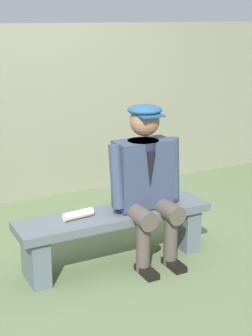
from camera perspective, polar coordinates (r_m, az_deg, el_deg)
name	(u,v)px	position (r m, az deg, el deg)	size (l,w,h in m)	color
ground_plane	(115,262)	(4.21, -1.24, -10.52)	(30.00, 30.00, 0.00)	#586B44
bench	(115,227)	(4.07, -1.27, -6.69)	(1.59, 0.38, 0.44)	#515A5F
seated_man	(146,178)	(4.00, 2.28, -1.12)	(0.62, 0.54, 1.28)	#323F58
rolled_magazine	(78,214)	(3.90, -5.41, -5.22)	(0.07, 0.07, 0.24)	beige
stadium_wall	(38,112)	(5.58, -9.85, 6.18)	(12.00, 0.24, 1.85)	gray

